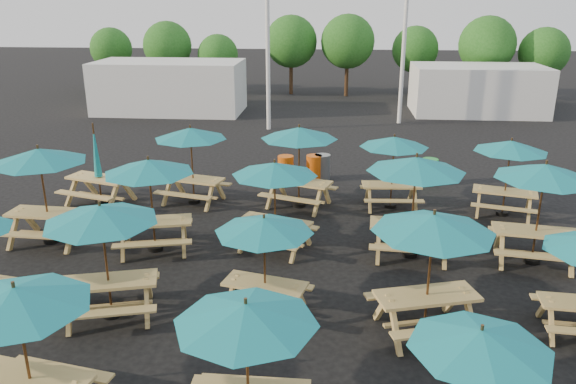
# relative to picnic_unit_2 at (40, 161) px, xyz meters

# --- Properties ---
(ground) EXTENTS (120.00, 120.00, 0.00)m
(ground) POSITION_rel_picnic_unit_2_xyz_m (6.12, -0.15, -2.21)
(ground) COLOR black
(ground) RESTS_ON ground
(picnic_unit_2) EXTENTS (2.46, 2.46, 2.55)m
(picnic_unit_2) POSITION_rel_picnic_unit_2_xyz_m (0.00, 0.00, 0.00)
(picnic_unit_2) COLOR tan
(picnic_unit_2) RESTS_ON ground
(picnic_unit_3) EXTENTS (2.42, 2.25, 2.55)m
(picnic_unit_3) POSITION_rel_picnic_unit_2_xyz_m (0.14, 2.97, -1.17)
(picnic_unit_3) COLOR tan
(picnic_unit_3) RESTS_ON ground
(picnic_unit_4) EXTENTS (2.46, 2.46, 2.30)m
(picnic_unit_4) POSITION_rel_picnic_unit_2_xyz_m (2.96, -6.37, -0.22)
(picnic_unit_4) COLOR tan
(picnic_unit_4) RESTS_ON ground
(picnic_unit_5) EXTENTS (2.68, 2.68, 2.39)m
(picnic_unit_5) POSITION_rel_picnic_unit_2_xyz_m (2.96, -3.38, -0.14)
(picnic_unit_5) COLOR tan
(picnic_unit_5) RESTS_ON ground
(picnic_unit_6) EXTENTS (2.66, 2.66, 2.41)m
(picnic_unit_6) POSITION_rel_picnic_unit_2_xyz_m (2.88, -0.25, -0.13)
(picnic_unit_6) COLOR tan
(picnic_unit_6) RESTS_ON ground
(picnic_unit_7) EXTENTS (2.68, 2.68, 2.41)m
(picnic_unit_7) POSITION_rel_picnic_unit_2_xyz_m (3.01, 3.28, -0.13)
(picnic_unit_7) COLOR tan
(picnic_unit_7) RESTS_ON ground
(picnic_unit_8) EXTENTS (2.04, 2.04, 2.21)m
(picnic_unit_8) POSITION_rel_picnic_unit_2_xyz_m (6.21, -6.38, -0.30)
(picnic_unit_8) COLOR tan
(picnic_unit_8) RESTS_ON ground
(picnic_unit_9) EXTENTS (2.35, 2.35, 2.11)m
(picnic_unit_9) POSITION_rel_picnic_unit_2_xyz_m (6.03, -3.06, -0.38)
(picnic_unit_9) COLOR tan
(picnic_unit_9) RESTS_ON ground
(picnic_unit_10) EXTENTS (2.69, 2.69, 2.31)m
(picnic_unit_10) POSITION_rel_picnic_unit_2_xyz_m (5.91, 0.06, -0.21)
(picnic_unit_10) COLOR tan
(picnic_unit_10) RESTS_ON ground
(picnic_unit_11) EXTENTS (2.92, 2.92, 2.50)m
(picnic_unit_11) POSITION_rel_picnic_unit_2_xyz_m (6.30, 3.21, -0.05)
(picnic_unit_11) COLOR tan
(picnic_unit_11) RESTS_ON ground
(picnic_unit_12) EXTENTS (1.90, 1.90, 2.06)m
(picnic_unit_12) POSITION_rel_picnic_unit_2_xyz_m (9.28, -6.54, -0.42)
(picnic_unit_12) COLOR tan
(picnic_unit_12) RESTS_ON ground
(picnic_unit_13) EXTENTS (2.77, 2.77, 2.45)m
(picnic_unit_13) POSITION_rel_picnic_unit_2_xyz_m (9.14, -3.45, -0.09)
(picnic_unit_13) COLOR tan
(picnic_unit_13) RESTS_ON ground
(picnic_unit_14) EXTENTS (2.51, 2.51, 2.56)m
(picnic_unit_14) POSITION_rel_picnic_unit_2_xyz_m (9.27, -0.05, 0.01)
(picnic_unit_14) COLOR tan
(picnic_unit_14) RESTS_ON ground
(picnic_unit_15) EXTENTS (2.15, 2.15, 2.23)m
(picnic_unit_15) POSITION_rel_picnic_unit_2_xyz_m (9.10, 3.37, -0.28)
(picnic_unit_15) COLOR tan
(picnic_unit_15) RESTS_ON ground
(picnic_unit_18) EXTENTS (2.62, 2.62, 2.50)m
(picnic_unit_18) POSITION_rel_picnic_unit_2_xyz_m (12.18, -0.17, -0.05)
(picnic_unit_18) COLOR tan
(picnic_unit_18) RESTS_ON ground
(picnic_unit_19) EXTENTS (2.55, 2.55, 2.27)m
(picnic_unit_19) POSITION_rel_picnic_unit_2_xyz_m (12.34, 3.01, -0.25)
(picnic_unit_19) COLOR tan
(picnic_unit_19) RESTS_ON ground
(waste_bin_0) EXTENTS (0.55, 0.55, 0.89)m
(waste_bin_0) POSITION_rel_picnic_unit_2_xyz_m (5.67, 5.76, -1.77)
(waste_bin_0) COLOR #D6530C
(waste_bin_0) RESTS_ON ground
(waste_bin_1) EXTENTS (0.55, 0.55, 0.89)m
(waste_bin_1) POSITION_rel_picnic_unit_2_xyz_m (6.66, 5.91, -1.77)
(waste_bin_1) COLOR #D6530C
(waste_bin_1) RESTS_ON ground
(waste_bin_2) EXTENTS (0.55, 0.55, 0.89)m
(waste_bin_2) POSITION_rel_picnic_unit_2_xyz_m (6.95, 6.03, -1.77)
(waste_bin_2) COLOR gray
(waste_bin_2) RESTS_ON ground
(waste_bin_3) EXTENTS (0.55, 0.55, 0.89)m
(waste_bin_3) POSITION_rel_picnic_unit_2_xyz_m (10.61, 5.79, -1.77)
(waste_bin_3) COLOR green
(waste_bin_3) RESTS_ON ground
(mast_0) EXTENTS (0.20, 0.20, 12.00)m
(mast_0) POSITION_rel_picnic_unit_2_xyz_m (4.12, 13.85, 3.79)
(mast_0) COLOR silver
(mast_0) RESTS_ON ground
(mast_1) EXTENTS (0.20, 0.20, 12.00)m
(mast_1) POSITION_rel_picnic_unit_2_xyz_m (10.62, 15.85, 3.79)
(mast_1) COLOR silver
(mast_1) RESTS_ON ground
(event_tent_0) EXTENTS (8.00, 4.00, 2.80)m
(event_tent_0) POSITION_rel_picnic_unit_2_xyz_m (-1.88, 17.85, -0.81)
(event_tent_0) COLOR silver
(event_tent_0) RESTS_ON ground
(event_tent_1) EXTENTS (7.00, 4.00, 2.60)m
(event_tent_1) POSITION_rel_picnic_unit_2_xyz_m (15.12, 18.85, -0.91)
(event_tent_1) COLOR silver
(event_tent_1) RESTS_ON ground
(tree_0) EXTENTS (2.80, 2.80, 4.24)m
(tree_0) POSITION_rel_picnic_unit_2_xyz_m (-7.95, 25.10, 0.62)
(tree_0) COLOR #382314
(tree_0) RESTS_ON ground
(tree_1) EXTENTS (3.11, 3.11, 4.72)m
(tree_1) POSITION_rel_picnic_unit_2_xyz_m (-3.62, 23.75, 0.94)
(tree_1) COLOR #382314
(tree_1) RESTS_ON ground
(tree_2) EXTENTS (2.59, 2.59, 3.93)m
(tree_2) POSITION_rel_picnic_unit_2_xyz_m (-0.26, 23.51, 0.41)
(tree_2) COLOR #382314
(tree_2) RESTS_ON ground
(tree_3) EXTENTS (3.36, 3.36, 5.09)m
(tree_3) POSITION_rel_picnic_unit_2_xyz_m (4.37, 24.57, 1.19)
(tree_3) COLOR #382314
(tree_3) RESTS_ON ground
(tree_4) EXTENTS (3.41, 3.41, 5.17)m
(tree_4) POSITION_rel_picnic_unit_2_xyz_m (8.02, 24.11, 1.24)
(tree_4) COLOR #382314
(tree_4) RESTS_ON ground
(tree_5) EXTENTS (2.94, 2.94, 4.45)m
(tree_5) POSITION_rel_picnic_unit_2_xyz_m (12.35, 24.53, 0.76)
(tree_5) COLOR #382314
(tree_5) RESTS_ON ground
(tree_6) EXTENTS (3.38, 3.38, 5.13)m
(tree_6) POSITION_rel_picnic_unit_2_xyz_m (16.36, 22.75, 1.21)
(tree_6) COLOR #382314
(tree_6) RESTS_ON ground
(tree_7) EXTENTS (2.95, 2.95, 4.48)m
(tree_7) POSITION_rel_picnic_unit_2_xyz_m (19.75, 22.77, 0.78)
(tree_7) COLOR #382314
(tree_7) RESTS_ON ground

